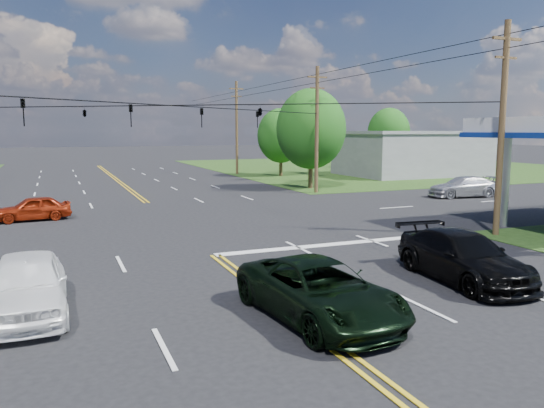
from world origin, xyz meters
name	(u,v)px	position (x,y,z in m)	size (l,w,h in m)	color
ground	(172,222)	(0.00, 12.00, 0.00)	(280.00, 280.00, 0.00)	black
grass_ne	(385,167)	(35.00, 44.00, 0.00)	(46.00, 48.00, 0.03)	#1E3A12
stop_bar	(331,245)	(5.00, 4.00, 0.00)	(10.00, 0.50, 0.02)	silver
retail_ne	(411,154)	(30.00, 32.00, 2.20)	(14.00, 10.00, 4.40)	slate
pole_se	(502,127)	(13.00, 3.00, 4.92)	(1.60, 0.28, 9.50)	#482E1E
pole_ne	(317,128)	(13.00, 21.00, 4.92)	(1.60, 0.28, 9.50)	#482E1E
pole_right_far	(237,127)	(13.00, 40.00, 5.17)	(1.60, 0.28, 10.00)	#482E1E
span_wire_signals	(169,105)	(0.00, 12.00, 6.00)	(26.00, 18.00, 1.13)	black
power_lines	(176,47)	(0.00, 10.00, 8.60)	(26.04, 100.00, 0.64)	black
tree_right_a	(311,129)	(14.00, 24.00, 4.87)	(5.70, 5.70, 8.18)	#482E1E
tree_right_b	(281,136)	(16.50, 36.00, 4.22)	(4.94, 4.94, 7.09)	#482E1E
tree_far_r	(389,132)	(34.00, 42.00, 4.54)	(5.32, 5.32, 7.63)	#482E1E
pickup_dkgreen	(319,291)	(0.50, -3.64, 0.74)	(2.47, 5.35, 1.49)	black
suv_black	(463,257)	(6.33, -2.26, 0.77)	(2.17, 5.33, 1.55)	black
pickup_white	(27,285)	(-6.31, -0.54, 0.81)	(1.90, 4.73, 1.61)	white
sedan_red	(33,208)	(-6.69, 15.40, 0.65)	(1.53, 3.79, 1.29)	maroon
sedan_far	(463,187)	(21.56, 14.64, 0.74)	(2.08, 5.12, 1.49)	#B7B7BC
polesign_ne	(312,116)	(16.96, 29.80, 6.13)	(2.19, 0.55, 7.90)	#A5A5AA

